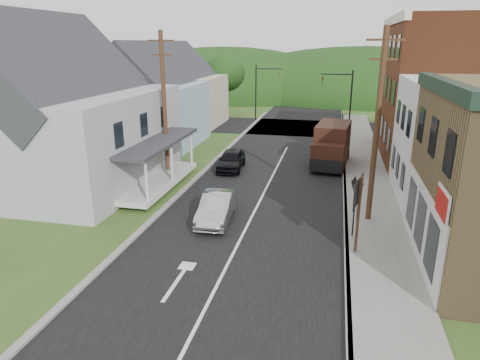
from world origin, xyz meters
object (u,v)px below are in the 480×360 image
Objects in this scene: delivery_van at (332,145)px; route_sign_cluster at (358,204)px; dark_sedan at (231,160)px; warning_sign at (355,198)px; silver_sedan at (217,208)px.

route_sign_cluster reaches higher than delivery_van.
route_sign_cluster reaches higher than dark_sedan.
dark_sedan is at bearing 108.62° from warning_sign.
route_sign_cluster is (7.82, -10.84, 1.54)m from dark_sedan.
warning_sign is (1.16, -11.77, 0.43)m from delivery_van.
delivery_van is (5.19, 11.12, 0.82)m from silver_sedan.
delivery_van is at bearing 16.43° from dark_sedan.
delivery_van is 11.84m from warning_sign.
warning_sign is (6.35, -0.66, 1.24)m from silver_sedan.
route_sign_cluster is (6.41, -2.14, 1.55)m from silver_sedan.
delivery_van is (6.60, 2.41, 0.81)m from dark_sedan.
delivery_van is at bearing 108.08° from route_sign_cluster.
route_sign_cluster reaches higher than warning_sign.
warning_sign is (7.76, -9.36, 1.24)m from dark_sedan.
delivery_van is 13.33m from route_sign_cluster.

